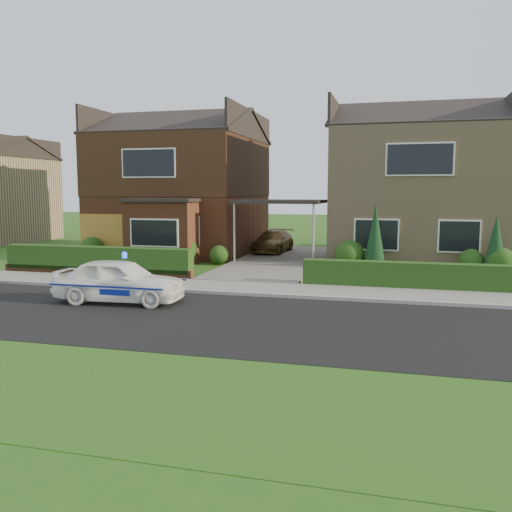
% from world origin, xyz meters
% --- Properties ---
extents(ground, '(120.00, 120.00, 0.00)m').
position_xyz_m(ground, '(0.00, 0.00, 0.00)').
color(ground, '#1C5416').
rests_on(ground, ground).
extents(road, '(60.00, 6.00, 0.02)m').
position_xyz_m(road, '(0.00, 0.00, 0.00)').
color(road, black).
rests_on(road, ground).
extents(kerb, '(60.00, 0.16, 0.12)m').
position_xyz_m(kerb, '(0.00, 3.05, 0.06)').
color(kerb, '#9E9993').
rests_on(kerb, ground).
extents(sidewalk, '(60.00, 2.00, 0.10)m').
position_xyz_m(sidewalk, '(0.00, 4.10, 0.05)').
color(sidewalk, slate).
rests_on(sidewalk, ground).
extents(grass_verge, '(60.00, 4.00, 0.01)m').
position_xyz_m(grass_verge, '(0.00, -5.00, 0.00)').
color(grass_verge, '#1C5416').
rests_on(grass_verge, ground).
extents(driveway, '(3.80, 12.00, 0.12)m').
position_xyz_m(driveway, '(0.00, 11.00, 0.06)').
color(driveway, '#666059').
rests_on(driveway, ground).
extents(house_left, '(7.50, 9.53, 7.25)m').
position_xyz_m(house_left, '(-5.78, 13.90, 3.81)').
color(house_left, brown).
rests_on(house_left, ground).
extents(house_right, '(7.50, 8.06, 7.25)m').
position_xyz_m(house_right, '(5.80, 13.99, 3.66)').
color(house_right, tan).
rests_on(house_right, ground).
extents(carport_link, '(3.80, 3.00, 2.77)m').
position_xyz_m(carport_link, '(0.00, 10.95, 2.66)').
color(carport_link, black).
rests_on(carport_link, ground).
extents(garage_door, '(2.20, 0.10, 2.10)m').
position_xyz_m(garage_door, '(-8.25, 9.96, 1.05)').
color(garage_door, olive).
rests_on(garage_door, ground).
extents(dwarf_wall, '(7.70, 0.25, 0.36)m').
position_xyz_m(dwarf_wall, '(-5.80, 5.30, 0.18)').
color(dwarf_wall, brown).
rests_on(dwarf_wall, ground).
extents(hedge_left, '(7.50, 0.55, 0.90)m').
position_xyz_m(hedge_left, '(-5.80, 5.45, 0.00)').
color(hedge_left, '#1C3B12').
rests_on(hedge_left, ground).
extents(hedge_right, '(7.50, 0.55, 0.80)m').
position_xyz_m(hedge_right, '(5.80, 5.35, 0.00)').
color(hedge_right, '#1C3B12').
rests_on(hedge_right, ground).
extents(shrub_left_far, '(1.08, 1.08, 1.08)m').
position_xyz_m(shrub_left_far, '(-8.50, 9.50, 0.54)').
color(shrub_left_far, '#1C3B12').
rests_on(shrub_left_far, ground).
extents(shrub_left_mid, '(1.32, 1.32, 1.32)m').
position_xyz_m(shrub_left_mid, '(-4.00, 9.30, 0.66)').
color(shrub_left_mid, '#1C3B12').
rests_on(shrub_left_mid, ground).
extents(shrub_left_near, '(0.84, 0.84, 0.84)m').
position_xyz_m(shrub_left_near, '(-2.40, 9.60, 0.42)').
color(shrub_left_near, '#1C3B12').
rests_on(shrub_left_near, ground).
extents(shrub_right_near, '(1.20, 1.20, 1.20)m').
position_xyz_m(shrub_right_near, '(3.20, 9.40, 0.60)').
color(shrub_right_near, '#1C3B12').
rests_on(shrub_right_near, ground).
extents(shrub_right_mid, '(0.96, 0.96, 0.96)m').
position_xyz_m(shrub_right_mid, '(7.80, 9.50, 0.48)').
color(shrub_right_mid, '#1C3B12').
rests_on(shrub_right_mid, ground).
extents(shrub_right_far, '(1.08, 1.08, 1.08)m').
position_xyz_m(shrub_right_far, '(8.80, 9.20, 0.54)').
color(shrub_right_far, '#1C3B12').
rests_on(shrub_right_far, ground).
extents(conifer_a, '(0.90, 0.90, 2.60)m').
position_xyz_m(conifer_a, '(4.20, 9.20, 1.30)').
color(conifer_a, black).
rests_on(conifer_a, ground).
extents(conifer_b, '(0.90, 0.90, 2.20)m').
position_xyz_m(conifer_b, '(8.60, 9.20, 1.10)').
color(conifer_b, black).
rests_on(conifer_b, ground).
extents(police_car, '(3.39, 3.77, 1.42)m').
position_xyz_m(police_car, '(-2.54, 1.20, 0.63)').
color(police_car, white).
rests_on(police_car, ground).
extents(driveway_car, '(1.65, 3.75, 1.07)m').
position_xyz_m(driveway_car, '(-1.00, 13.98, 0.66)').
color(driveway_car, brown).
rests_on(driveway_car, driveway).
extents(potted_plant_a, '(0.45, 0.33, 0.78)m').
position_xyz_m(potted_plant_a, '(-9.00, 6.00, 0.39)').
color(potted_plant_a, gray).
rests_on(potted_plant_a, ground).
extents(potted_plant_b, '(0.50, 0.48, 0.72)m').
position_xyz_m(potted_plant_b, '(-3.16, 6.25, 0.36)').
color(potted_plant_b, gray).
rests_on(potted_plant_b, ground).
extents(potted_plant_c, '(0.49, 0.49, 0.81)m').
position_xyz_m(potted_plant_c, '(-6.35, 9.00, 0.40)').
color(potted_plant_c, gray).
rests_on(potted_plant_c, ground).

